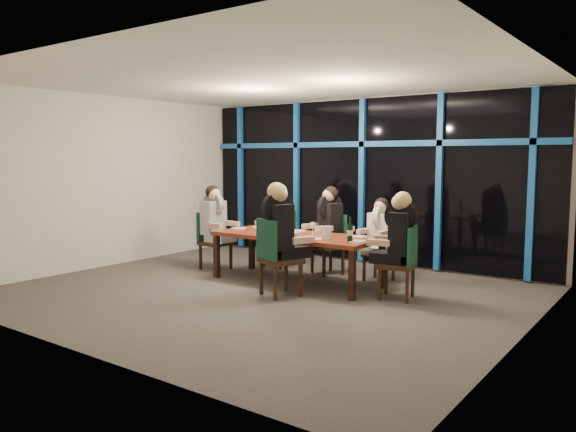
% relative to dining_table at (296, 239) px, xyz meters
% --- Properties ---
extents(room, '(7.04, 7.00, 3.02)m').
position_rel_dining_table_xyz_m(room, '(0.00, -0.80, 1.34)').
color(room, '#514B47').
rests_on(room, ground).
extents(window_wall, '(6.86, 0.43, 2.94)m').
position_rel_dining_table_xyz_m(window_wall, '(0.01, 2.13, 0.87)').
color(window_wall, black).
rests_on(window_wall, ground).
extents(dining_table, '(2.60, 1.00, 0.75)m').
position_rel_dining_table_xyz_m(dining_table, '(0.00, 0.00, 0.00)').
color(dining_table, maroon).
rests_on(dining_table, ground).
extents(chair_far_left, '(0.47, 0.47, 0.99)m').
position_rel_dining_table_xyz_m(chair_far_left, '(-1.01, 0.98, -0.13)').
color(chair_far_left, black).
rests_on(chair_far_left, ground).
extents(chair_far_mid, '(0.61, 0.61, 0.99)m').
position_rel_dining_table_xyz_m(chair_far_mid, '(0.09, 0.91, -0.13)').
color(chair_far_mid, black).
rests_on(chair_far_mid, ground).
extents(chair_far_right, '(0.44, 0.44, 0.89)m').
position_rel_dining_table_xyz_m(chair_far_right, '(0.98, 0.94, -0.19)').
color(chair_far_right, black).
rests_on(chair_far_right, ground).
extents(chair_end_left, '(0.48, 0.48, 0.99)m').
position_rel_dining_table_xyz_m(chair_end_left, '(-1.81, 0.05, -0.13)').
color(chair_end_left, black).
rests_on(chair_end_left, ground).
extents(chair_end_right, '(0.55, 0.55, 1.00)m').
position_rel_dining_table_xyz_m(chair_end_right, '(1.77, 0.01, -0.12)').
color(chair_end_right, black).
rests_on(chair_end_right, ground).
extents(chair_near_mid, '(0.66, 0.66, 1.08)m').
position_rel_dining_table_xyz_m(chair_near_mid, '(0.26, -0.88, -0.08)').
color(chair_near_mid, black).
rests_on(chair_near_mid, ground).
extents(diner_far_left, '(0.50, 0.62, 0.97)m').
position_rel_dining_table_xyz_m(diner_far_left, '(-1.01, 0.90, 0.27)').
color(diner_far_left, black).
rests_on(diner_far_left, ground).
extents(diner_far_mid, '(0.63, 0.68, 0.96)m').
position_rel_dining_table_xyz_m(diner_far_mid, '(0.06, 0.83, 0.26)').
color(diner_far_mid, black).
rests_on(diner_far_mid, ground).
extents(diner_far_right, '(0.46, 0.57, 0.86)m').
position_rel_dining_table_xyz_m(diner_far_right, '(0.98, 0.87, 0.17)').
color(diner_far_right, silver).
rests_on(diner_far_right, ground).
extents(diner_end_left, '(0.63, 0.50, 0.96)m').
position_rel_dining_table_xyz_m(diner_end_left, '(-1.72, 0.04, 0.26)').
color(diner_end_left, black).
rests_on(diner_end_left, ground).
extents(diner_end_right, '(0.67, 0.56, 0.97)m').
position_rel_dining_table_xyz_m(diner_end_right, '(1.69, -0.00, 0.27)').
color(diner_end_right, black).
rests_on(diner_end_right, ground).
extents(diner_near_mid, '(0.67, 0.74, 1.05)m').
position_rel_dining_table_xyz_m(diner_near_mid, '(0.30, -0.79, 0.35)').
color(diner_near_mid, black).
rests_on(diner_near_mid, ground).
extents(plate_far_left, '(0.24, 0.24, 0.01)m').
position_rel_dining_table_xyz_m(plate_far_left, '(-1.00, 0.33, 0.08)').
color(plate_far_left, white).
rests_on(plate_far_left, dining_table).
extents(plate_far_mid, '(0.24, 0.24, 0.01)m').
position_rel_dining_table_xyz_m(plate_far_mid, '(-0.18, 0.32, 0.08)').
color(plate_far_mid, white).
rests_on(plate_far_mid, dining_table).
extents(plate_far_right, '(0.24, 0.24, 0.01)m').
position_rel_dining_table_xyz_m(plate_far_right, '(0.94, 0.31, 0.08)').
color(plate_far_right, white).
rests_on(plate_far_right, dining_table).
extents(plate_end_left, '(0.24, 0.24, 0.01)m').
position_rel_dining_table_xyz_m(plate_end_left, '(-1.16, 0.01, 0.08)').
color(plate_end_left, white).
rests_on(plate_end_left, dining_table).
extents(plate_end_right, '(0.24, 0.24, 0.01)m').
position_rel_dining_table_xyz_m(plate_end_right, '(1.14, -0.12, 0.08)').
color(plate_end_right, white).
rests_on(plate_end_right, dining_table).
extents(plate_near_mid, '(0.24, 0.24, 0.01)m').
position_rel_dining_table_xyz_m(plate_near_mid, '(0.52, -0.27, 0.08)').
color(plate_near_mid, white).
rests_on(plate_near_mid, dining_table).
extents(wine_bottle, '(0.08, 0.08, 0.35)m').
position_rel_dining_table_xyz_m(wine_bottle, '(1.05, -0.17, 0.20)').
color(wine_bottle, black).
rests_on(wine_bottle, dining_table).
extents(water_pitcher, '(0.12, 0.11, 0.19)m').
position_rel_dining_table_xyz_m(water_pitcher, '(0.70, -0.20, 0.16)').
color(water_pitcher, silver).
rests_on(water_pitcher, dining_table).
extents(tea_light, '(0.05, 0.05, 0.03)m').
position_rel_dining_table_xyz_m(tea_light, '(-0.09, -0.26, 0.08)').
color(tea_light, '#EFA547').
rests_on(tea_light, dining_table).
extents(wine_glass_a, '(0.07, 0.07, 0.18)m').
position_rel_dining_table_xyz_m(wine_glass_a, '(-0.37, -0.04, 0.20)').
color(wine_glass_a, silver).
rests_on(wine_glass_a, dining_table).
extents(wine_glass_b, '(0.07, 0.07, 0.18)m').
position_rel_dining_table_xyz_m(wine_glass_b, '(0.17, 0.21, 0.20)').
color(wine_glass_b, silver).
rests_on(wine_glass_b, dining_table).
extents(wine_glass_c, '(0.06, 0.06, 0.16)m').
position_rel_dining_table_xyz_m(wine_glass_c, '(0.44, 0.00, 0.19)').
color(wine_glass_c, silver).
rests_on(wine_glass_c, dining_table).
extents(wine_glass_d, '(0.06, 0.06, 0.16)m').
position_rel_dining_table_xyz_m(wine_glass_d, '(-0.72, 0.18, 0.19)').
color(wine_glass_d, silver).
rests_on(wine_glass_d, dining_table).
extents(wine_glass_e, '(0.07, 0.07, 0.18)m').
position_rel_dining_table_xyz_m(wine_glass_e, '(0.91, 0.12, 0.20)').
color(wine_glass_e, white).
rests_on(wine_glass_e, dining_table).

